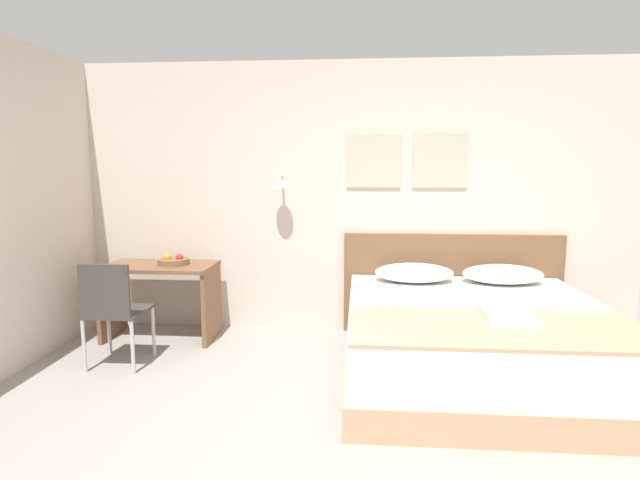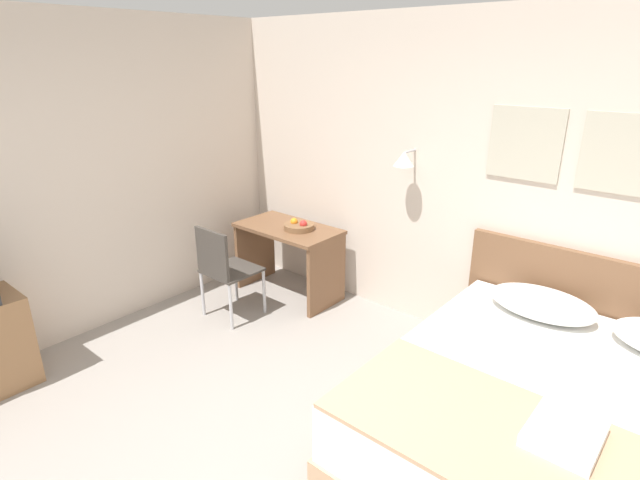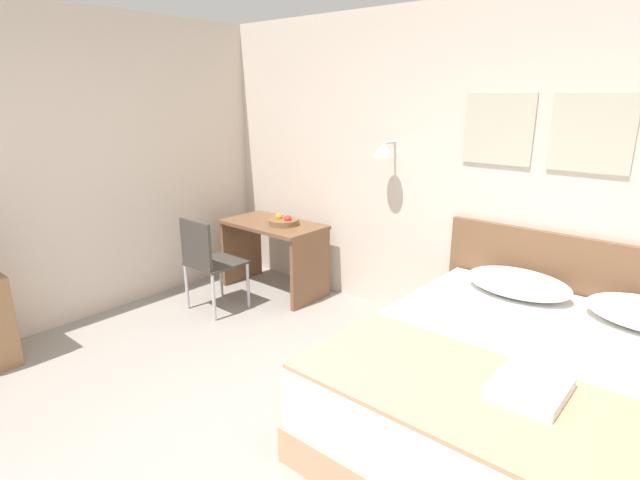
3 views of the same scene
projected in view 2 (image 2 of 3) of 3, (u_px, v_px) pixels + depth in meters
The scene contains 9 objects.
wall_back at pixel (476, 185), 3.96m from camera, with size 5.82×0.31×2.65m.
bed at pixel (560, 432), 2.84m from camera, with size 1.99×2.08×0.58m.
headboard at pixel (611, 327), 3.53m from camera, with size 2.11×0.06×0.99m.
pillow_left at pixel (542, 303), 3.49m from camera, with size 0.72×0.45×0.17m.
throw_blanket at pixel (531, 450), 2.30m from camera, with size 1.93×0.83×0.02m.
folded_towel_near_foot at pixel (564, 435), 2.33m from camera, with size 0.31×0.36×0.06m.
desk at pixel (289, 248), 4.96m from camera, with size 1.03×0.57×0.72m.
desk_chair at pixel (223, 266), 4.47m from camera, with size 0.44×0.44×0.89m.
fruit_bowl at pixel (299, 226), 4.80m from camera, with size 0.29×0.29×0.11m.
Camera 2 is at (1.56, -1.18, 2.30)m, focal length 28.00 mm.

